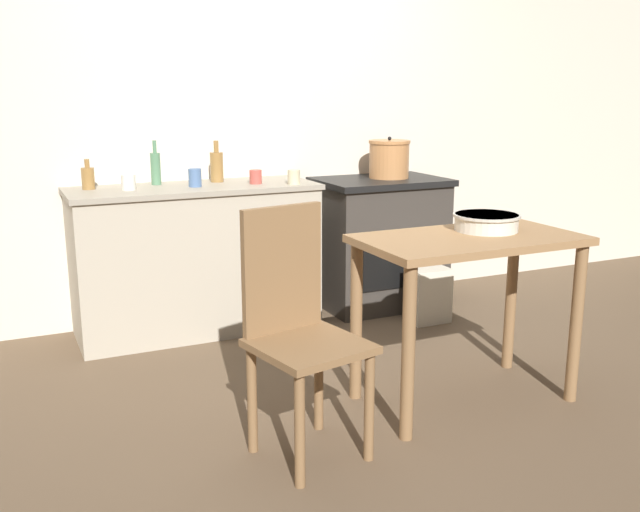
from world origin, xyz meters
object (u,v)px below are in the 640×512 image
flour_sack (428,295)px  bottle_far_left (217,166)px  cup_center_left (195,178)px  cup_center (256,177)px  bottle_left (156,168)px  cup_mid_right (128,182)px  cup_center_right (294,177)px  work_table (468,267)px  chair (298,326)px  stove (379,242)px  stock_pot (389,159)px  mixing_bowl_large (486,221)px  bottle_mid_left (88,178)px

flour_sack → bottle_far_left: bottle_far_left is taller
cup_center_left → cup_center: bearing=-3.0°
bottle_left → cup_mid_right: size_ratio=3.01×
cup_center → cup_center_right: (0.20, -0.12, 0.00)m
bottle_far_left → work_table: bearing=-67.3°
cup_mid_right → cup_center_left: bearing=-2.9°
cup_center_right → bottle_left: bearing=156.4°
cup_mid_right → chair: bearing=-77.8°
chair → cup_mid_right: chair is taller
bottle_far_left → cup_center: bottle_far_left is taller
stove → cup_center_left: 1.34m
work_table → bottle_left: bottle_left is taller
cup_center_right → cup_mid_right: (-0.93, 0.16, 0.00)m
stove → flour_sack: size_ratio=2.50×
work_table → bottle_left: 1.98m
stock_pot → bottle_left: (-1.49, 0.15, -0.00)m
bottle_far_left → chair: bearing=-96.9°
work_table → flour_sack: 1.24m
stock_pot → bottle_left: bearing=174.3°
chair → flour_sack: bearing=28.1°
chair → cup_center: size_ratio=12.04×
mixing_bowl_large → bottle_left: (-1.19, 1.57, 0.15)m
stock_pot → mixing_bowl_large: size_ratio=0.87×
cup_center_right → cup_mid_right: cup_mid_right is taller
cup_center_left → cup_center: (0.36, -0.02, -0.01)m
stock_pot → stove: bearing=-178.4°
stove → bottle_left: 1.54m
cup_center_left → bottle_far_left: bearing=41.6°
cup_center_right → cup_center: bearing=148.8°
chair → bottle_far_left: bearing=71.4°
chair → cup_center_left: bearing=77.2°
stock_pot → bottle_mid_left: 1.89m
chair → cup_mid_right: bearing=90.5°
cup_center → bottle_far_left: bearing=135.8°
stock_pot → cup_center: 0.95m
stove → cup_center_right: 0.86m
stove → mixing_bowl_large: bearing=-99.7°
mixing_bowl_large → bottle_mid_left: bottle_mid_left is taller
mixing_bowl_large → cup_center_right: cup_center_right is taller
stove → cup_center_left: bearing=-178.4°
work_table → bottle_left: size_ratio=3.86×
cup_center → cup_center_right: bearing=-31.2°
mixing_bowl_large → stock_pot: bearing=77.8°
bottle_left → bottle_far_left: bearing=-4.3°
bottle_mid_left → flour_sack: bearing=-16.6°
bottle_far_left → cup_center: bearing=-44.2°
cup_mid_right → work_table: bearing=-50.3°
flour_sack → stove: bearing=102.0°
flour_sack → cup_center_left: bearing=162.5°
work_table → cup_center_right: cup_center_right is taller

